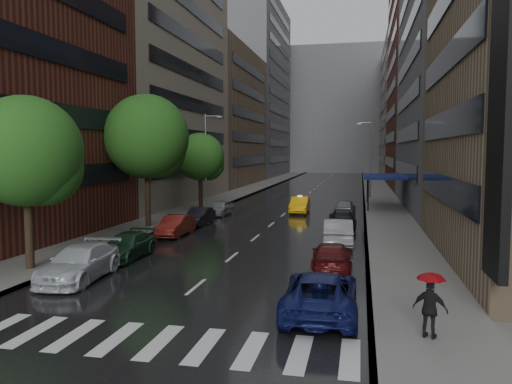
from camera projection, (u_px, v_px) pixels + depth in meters
ground at (158, 318)px, 17.03m from camera, size 220.00×220.00×0.00m
road at (309, 194)px, 65.78m from camera, size 14.00×140.00×0.01m
sidewalk_left at (242, 192)px, 67.62m from camera, size 4.00×140.00×0.15m
sidewalk_right at (379, 194)px, 63.92m from camera, size 4.00×140.00×0.15m
crosswalk at (138, 340)px, 15.03m from camera, size 13.15×2.80×0.01m
buildings_left at (217, 83)px, 76.10m from camera, size 8.00×108.00×38.00m
buildings_right at (425, 82)px, 67.98m from camera, size 8.05×109.10×36.00m
building_far at (336, 111)px, 130.75m from camera, size 40.00×14.00×32.00m
tree_near at (26, 152)px, 23.22m from camera, size 5.19×5.19×8.28m
tree_mid at (147, 137)px, 36.25m from camera, size 6.14×6.14×9.79m
tree_far at (200, 157)px, 48.40m from camera, size 4.66×4.66×7.42m
taxi at (300, 205)px, 45.66m from camera, size 1.63×4.48×1.47m
parked_cars_left at (158, 232)px, 30.53m from camera, size 2.49×27.29×1.52m
parked_cars_right at (336, 238)px, 28.44m from camera, size 2.64×32.09×1.59m
ped_red_umbrella at (431, 299)px, 14.74m from camera, size 1.11×0.82×2.01m
street_lamp_left at (207, 159)px, 47.46m from camera, size 1.74×0.22×9.00m
street_lamp_right at (370, 157)px, 58.91m from camera, size 1.74×0.22×9.00m
awning at (384, 177)px, 49.05m from camera, size 4.00×8.00×3.12m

